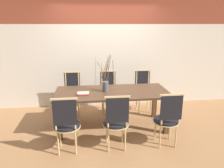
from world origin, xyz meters
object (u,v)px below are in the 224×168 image
object	(u,v)px
vase_centerpiece	(105,85)
chair_far_center	(143,90)
dining_table	(112,96)
book_stack	(83,93)
chair_near_center	(167,118)

from	to	relation	value
vase_centerpiece	chair_far_center	bearing A→B (deg)	39.13
dining_table	vase_centerpiece	world-z (taller)	vase_centerpiece
dining_table	vase_centerpiece	size ratio (longest dim) A/B	3.05
dining_table	book_stack	distance (m)	0.58
chair_near_center	book_stack	world-z (taller)	chair_near_center
dining_table	chair_near_center	size ratio (longest dim) A/B	2.26
dining_table	book_stack	bearing A→B (deg)	-168.36
chair_near_center	book_stack	bearing A→B (deg)	153.48
chair_near_center	vase_centerpiece	world-z (taller)	vase_centerpiece
chair_far_center	book_stack	world-z (taller)	chair_far_center
chair_near_center	chair_far_center	distance (m)	1.62
chair_near_center	book_stack	xyz separation A→B (m)	(-1.40, 0.70, 0.26)
chair_near_center	vase_centerpiece	distance (m)	1.33
chair_far_center	dining_table	bearing A→B (deg)	43.65
book_stack	dining_table	bearing A→B (deg)	11.64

